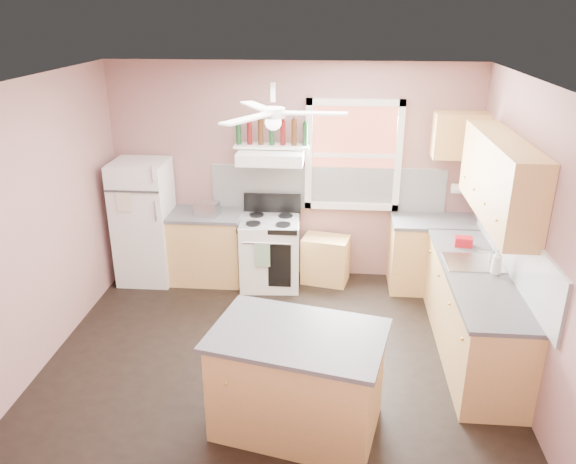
# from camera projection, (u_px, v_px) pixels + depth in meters

# --- Properties ---
(floor) EXTENTS (4.50, 4.50, 0.00)m
(floor) POSITION_uv_depth(u_px,v_px,m) (276.00, 358.00, 5.63)
(floor) COLOR black
(floor) RESTS_ON ground
(ceiling) EXTENTS (4.50, 4.50, 0.00)m
(ceiling) POSITION_uv_depth(u_px,v_px,m) (273.00, 82.00, 4.62)
(ceiling) COLOR white
(ceiling) RESTS_ON ground
(wall_back) EXTENTS (4.50, 0.05, 2.70)m
(wall_back) POSITION_uv_depth(u_px,v_px,m) (292.00, 173.00, 6.99)
(wall_back) COLOR #90645F
(wall_back) RESTS_ON ground
(wall_right) EXTENTS (0.05, 4.00, 2.70)m
(wall_right) POSITION_uv_depth(u_px,v_px,m) (531.00, 242.00, 4.94)
(wall_right) COLOR #90645F
(wall_right) RESTS_ON ground
(wall_left) EXTENTS (0.05, 4.00, 2.70)m
(wall_left) POSITION_uv_depth(u_px,v_px,m) (35.00, 226.00, 5.30)
(wall_left) COLOR #90645F
(wall_left) RESTS_ON ground
(backsplash_back) EXTENTS (2.90, 0.03, 0.55)m
(backsplash_back) POSITION_uv_depth(u_px,v_px,m) (328.00, 188.00, 6.98)
(backsplash_back) COLOR white
(backsplash_back) RESTS_ON wall_back
(backsplash_right) EXTENTS (0.03, 2.60, 0.55)m
(backsplash_right) POSITION_uv_depth(u_px,v_px,m) (513.00, 247.00, 5.29)
(backsplash_right) COLOR white
(backsplash_right) RESTS_ON wall_right
(window_view) EXTENTS (1.00, 0.02, 1.20)m
(window_view) POSITION_uv_depth(u_px,v_px,m) (353.00, 155.00, 6.80)
(window_view) COLOR brown
(window_view) RESTS_ON wall_back
(window_frame) EXTENTS (1.16, 0.07, 1.36)m
(window_frame) POSITION_uv_depth(u_px,v_px,m) (353.00, 156.00, 6.77)
(window_frame) COLOR white
(window_frame) RESTS_ON wall_back
(refrigerator) EXTENTS (0.66, 0.64, 1.55)m
(refrigerator) POSITION_uv_depth(u_px,v_px,m) (144.00, 222.00, 7.00)
(refrigerator) COLOR white
(refrigerator) RESTS_ON floor
(base_cabinet_left) EXTENTS (0.90, 0.60, 0.86)m
(base_cabinet_left) POSITION_uv_depth(u_px,v_px,m) (207.00, 248.00, 7.12)
(base_cabinet_left) COLOR tan
(base_cabinet_left) RESTS_ON floor
(counter_left) EXTENTS (0.92, 0.62, 0.04)m
(counter_left) POSITION_uv_depth(u_px,v_px,m) (205.00, 215.00, 6.95)
(counter_left) COLOR #4B4B4E
(counter_left) RESTS_ON base_cabinet_left
(toaster) EXTENTS (0.31, 0.22, 0.18)m
(toaster) POSITION_uv_depth(u_px,v_px,m) (207.00, 209.00, 6.82)
(toaster) COLOR silver
(toaster) RESTS_ON counter_left
(stove) EXTENTS (0.76, 0.69, 0.86)m
(stove) POSITION_uv_depth(u_px,v_px,m) (270.00, 253.00, 6.98)
(stove) COLOR white
(stove) RESTS_ON floor
(range_hood) EXTENTS (0.78, 0.50, 0.14)m
(range_hood) POSITION_uv_depth(u_px,v_px,m) (271.00, 157.00, 6.65)
(range_hood) COLOR white
(range_hood) RESTS_ON wall_back
(bottle_shelf) EXTENTS (0.90, 0.26, 0.03)m
(bottle_shelf) POSITION_uv_depth(u_px,v_px,m) (272.00, 146.00, 6.73)
(bottle_shelf) COLOR white
(bottle_shelf) RESTS_ON range_hood
(cart) EXTENTS (0.62, 0.48, 0.56)m
(cart) POSITION_uv_depth(u_px,v_px,m) (325.00, 261.00, 7.10)
(cart) COLOR tan
(cart) RESTS_ON floor
(base_cabinet_corner) EXTENTS (1.00, 0.60, 0.86)m
(base_cabinet_corner) POSITION_uv_depth(u_px,v_px,m) (431.00, 256.00, 6.90)
(base_cabinet_corner) COLOR tan
(base_cabinet_corner) RESTS_ON floor
(base_cabinet_right) EXTENTS (0.60, 2.20, 0.86)m
(base_cabinet_right) POSITION_uv_depth(u_px,v_px,m) (473.00, 314.00, 5.59)
(base_cabinet_right) COLOR tan
(base_cabinet_right) RESTS_ON floor
(counter_corner) EXTENTS (1.02, 0.62, 0.04)m
(counter_corner) POSITION_uv_depth(u_px,v_px,m) (435.00, 221.00, 6.73)
(counter_corner) COLOR #4B4B4E
(counter_corner) RESTS_ON base_cabinet_corner
(counter_right) EXTENTS (0.62, 2.22, 0.04)m
(counter_right) POSITION_uv_depth(u_px,v_px,m) (477.00, 274.00, 5.42)
(counter_right) COLOR #4B4B4E
(counter_right) RESTS_ON base_cabinet_right
(sink) EXTENTS (0.55, 0.45, 0.03)m
(sink) POSITION_uv_depth(u_px,v_px,m) (473.00, 263.00, 5.60)
(sink) COLOR silver
(sink) RESTS_ON counter_right
(faucet) EXTENTS (0.03, 0.03, 0.14)m
(faucet) POSITION_uv_depth(u_px,v_px,m) (490.00, 257.00, 5.56)
(faucet) COLOR silver
(faucet) RESTS_ON sink
(upper_cabinet_right) EXTENTS (0.33, 1.80, 0.76)m
(upper_cabinet_right) POSITION_uv_depth(u_px,v_px,m) (500.00, 178.00, 5.26)
(upper_cabinet_right) COLOR tan
(upper_cabinet_right) RESTS_ON wall_right
(upper_cabinet_corner) EXTENTS (0.60, 0.33, 0.52)m
(upper_cabinet_corner) POSITION_uv_depth(u_px,v_px,m) (459.00, 135.00, 6.45)
(upper_cabinet_corner) COLOR tan
(upper_cabinet_corner) RESTS_ON wall_back
(paper_towel) EXTENTS (0.26, 0.12, 0.12)m
(paper_towel) POSITION_uv_depth(u_px,v_px,m) (463.00, 189.00, 6.71)
(paper_towel) COLOR white
(paper_towel) RESTS_ON wall_back
(island) EXTENTS (1.43, 1.07, 0.86)m
(island) POSITION_uv_depth(u_px,v_px,m) (297.00, 383.00, 4.57)
(island) COLOR tan
(island) RESTS_ON floor
(island_top) EXTENTS (1.52, 1.16, 0.04)m
(island_top) POSITION_uv_depth(u_px,v_px,m) (298.00, 335.00, 4.40)
(island_top) COLOR #4B4B4E
(island_top) RESTS_ON island
(ceiling_fan_hub) EXTENTS (0.20, 0.20, 0.08)m
(ceiling_fan_hub) POSITION_uv_depth(u_px,v_px,m) (273.00, 113.00, 4.71)
(ceiling_fan_hub) COLOR white
(ceiling_fan_hub) RESTS_ON ceiling
(soap_bottle) EXTENTS (0.14, 0.14, 0.27)m
(soap_bottle) POSITION_uv_depth(u_px,v_px,m) (497.00, 262.00, 5.31)
(soap_bottle) COLOR silver
(soap_bottle) RESTS_ON counter_right
(red_caddy) EXTENTS (0.19, 0.14, 0.10)m
(red_caddy) POSITION_uv_depth(u_px,v_px,m) (463.00, 242.00, 5.98)
(red_caddy) COLOR #B00F18
(red_caddy) RESTS_ON counter_right
(wine_bottles) EXTENTS (0.86, 0.06, 0.31)m
(wine_bottles) POSITION_uv_depth(u_px,v_px,m) (272.00, 133.00, 6.67)
(wine_bottles) COLOR #143819
(wine_bottles) RESTS_ON bottle_shelf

